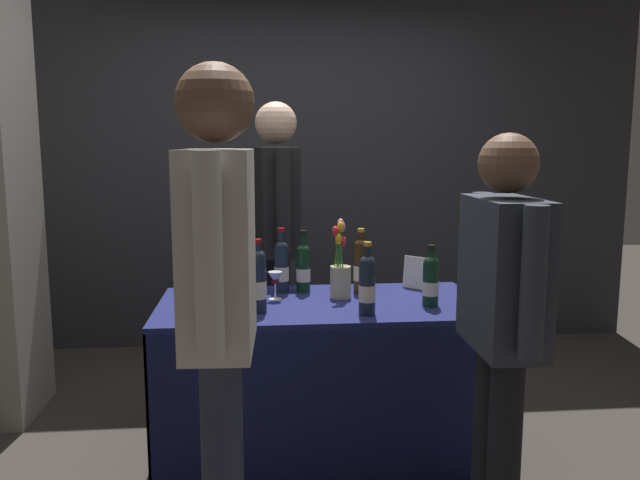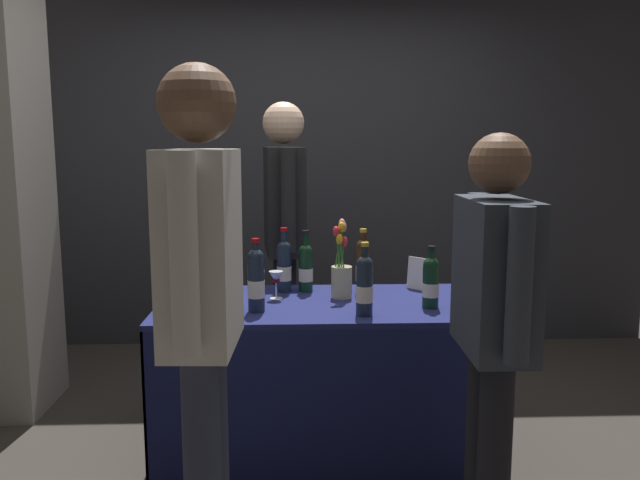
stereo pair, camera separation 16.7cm
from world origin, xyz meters
The scene contains 17 objects.
ground_plane centered at (0.00, 0.00, 0.00)m, with size 12.00×12.00×0.00m, color #38332D.
back_partition centered at (0.00, 1.82, 1.44)m, with size 5.14×0.12×2.88m, color #2D2D33.
tasting_table centered at (0.00, 0.00, 0.53)m, with size 1.53×0.75×0.76m.
featured_wine_bottle centered at (-0.29, -0.16, 0.91)m, with size 0.08×0.08×0.33m.
display_bottle_0 centered at (-0.06, 0.22, 0.89)m, with size 0.07×0.07×0.32m.
display_bottle_1 centered at (-0.53, -0.17, 0.89)m, with size 0.08×0.08×0.29m.
display_bottle_2 centered at (-0.17, 0.23, 0.90)m, with size 0.07×0.07×0.33m.
display_bottle_3 centered at (0.19, -0.24, 0.90)m, with size 0.08×0.08×0.33m.
display_bottle_4 centered at (0.22, 0.18, 0.90)m, with size 0.07×0.07×0.33m.
display_bottle_5 centered at (0.50, -0.12, 0.88)m, with size 0.08×0.08×0.29m.
display_bottle_6 centered at (-0.56, 0.22, 0.91)m, with size 0.07×0.07×0.35m.
wine_glass_near_vendor centered at (-0.21, 0.07, 0.86)m, with size 0.07×0.07×0.14m.
flower_vase centered at (0.11, 0.08, 0.88)m, with size 0.10×0.10×0.39m.
brochure_stand centered at (0.52, 0.24, 0.84)m, with size 0.15×0.01×0.17m, color silver.
vendor_presenter centered at (-0.18, 0.76, 1.06)m, with size 0.26×0.63×1.75m.
taster_foreground_right centered at (0.59, -0.78, 0.92)m, with size 0.22×0.60×1.55m.
taster_foreground_left centered at (-0.41, -0.99, 1.06)m, with size 0.24×0.56×1.75m.
Camera 2 is at (-0.11, -2.96, 1.51)m, focal length 35.79 mm.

